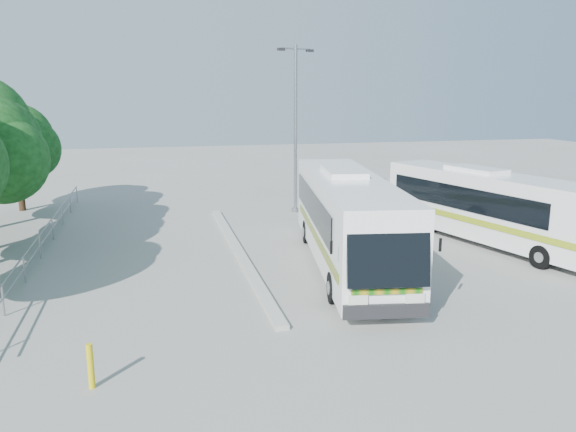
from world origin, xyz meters
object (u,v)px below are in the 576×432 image
object	(u,v)px
lamppost	(295,122)
bollard	(91,366)
coach_main	(347,218)
tree_far_e	(17,141)
coach_adjacent	(490,206)

from	to	relation	value
lamppost	bollard	distance (m)	19.96
coach_main	lamppost	world-z (taller)	lamppost
tree_far_e	coach_main	xyz separation A→B (m)	(14.06, -13.99, -2.04)
coach_main	bollard	bearing A→B (deg)	-130.56
tree_far_e	coach_adjacent	distance (m)	24.59
coach_adjacent	lamppost	bearing A→B (deg)	112.93
coach_adjacent	bollard	xyz separation A→B (m)	(-15.56, -8.78, -1.15)
bollard	coach_adjacent	bearing A→B (deg)	29.44
tree_far_e	coach_main	world-z (taller)	tree_far_e
tree_far_e	coach_adjacent	size ratio (longest dim) A/B	0.53
lamppost	bollard	xyz separation A→B (m)	(-9.11, -17.22, -4.37)
tree_far_e	coach_adjacent	bearing A→B (deg)	-30.58
coach_main	bollard	size ratio (longest dim) A/B	11.80
tree_far_e	coach_adjacent	xyz separation A→B (m)	(21.09, -12.46, -2.21)
coach_main	coach_adjacent	xyz separation A→B (m)	(7.02, 1.53, -0.17)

